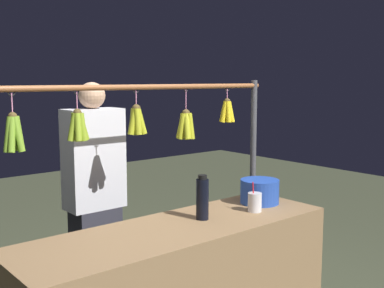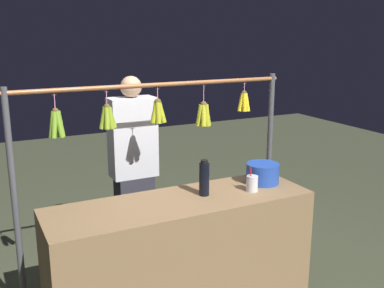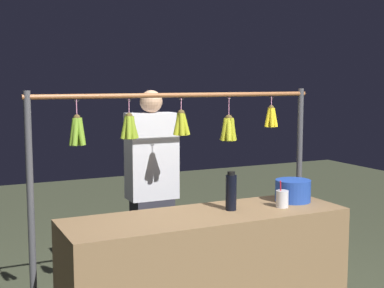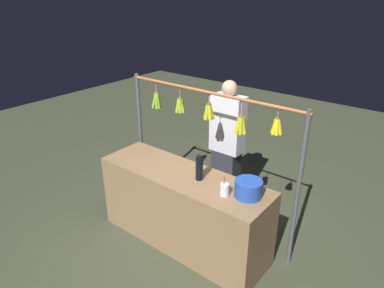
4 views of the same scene
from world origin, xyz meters
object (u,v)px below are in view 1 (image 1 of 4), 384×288
(water_bottle, at_px, (202,198))
(blue_bucket, at_px, (260,191))
(drink_cup, at_px, (255,202))
(vendor_person, at_px, (95,203))

(water_bottle, height_order, blue_bucket, water_bottle)
(water_bottle, relative_size, blue_bucket, 1.04)
(water_bottle, xyz_separation_m, drink_cup, (-0.35, 0.08, -0.06))
(water_bottle, height_order, drink_cup, water_bottle)
(blue_bucket, distance_m, vendor_person, 1.11)
(water_bottle, distance_m, blue_bucket, 0.52)
(water_bottle, distance_m, drink_cup, 0.36)
(blue_bucket, relative_size, vendor_person, 0.15)
(drink_cup, bearing_deg, blue_bucket, -146.10)
(water_bottle, bearing_deg, vendor_person, -74.72)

